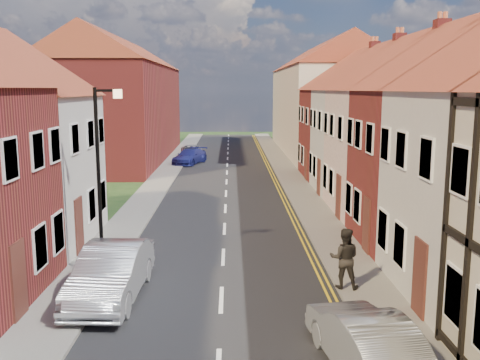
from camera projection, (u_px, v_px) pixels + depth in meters
road at (225, 209)px, 27.38m from camera, size 7.00×90.00×0.02m
pavement_left at (139, 208)px, 27.29m from camera, size 1.80×90.00×0.12m
pavement_right at (311, 207)px, 27.44m from camera, size 1.80×90.00×0.12m
cottage_r_cream_mid at (467, 131)px, 20.37m from camera, size 8.30×5.20×9.00m
cottage_r_pink at (418, 123)px, 25.70m from camera, size 8.30×6.00×9.00m
cottage_r_white_far at (386, 117)px, 31.02m from camera, size 8.30×5.20×9.00m
cottage_r_cream_far at (363, 113)px, 36.34m from camera, size 8.30×6.00×9.00m
block_right_far at (324, 97)px, 51.29m from camera, size 8.30×24.20×10.50m
block_left_far at (120, 98)px, 46.04m from camera, size 8.30×24.20×10.50m
lamppost at (101, 170)px, 16.86m from camera, size 0.88×0.15×6.00m
car_mid at (111, 273)px, 15.54m from camera, size 1.86×4.84×1.57m
car_far at (190, 156)px, 43.67m from camera, size 3.01×4.60×1.24m
car_distant at (192, 152)px, 47.33m from camera, size 2.24×4.31×1.16m
pedestrian_right at (344, 258)px, 16.06m from camera, size 1.02×0.86×1.85m
car_mid_b at (366, 341)px, 11.55m from camera, size 2.14×4.37×1.38m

